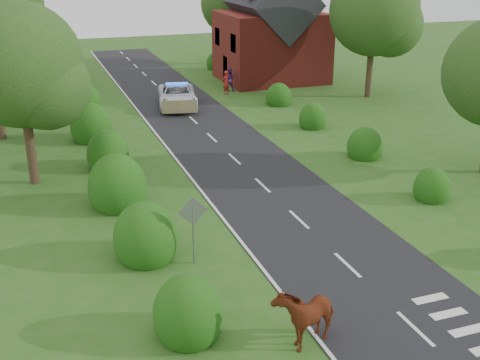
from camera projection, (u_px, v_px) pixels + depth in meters
name	position (u px, v px, depth m)	size (l,w,h in m)	color
ground	(347.00, 265.00, 21.06)	(120.00, 120.00, 0.00)	#285C17
road	(217.00, 143.00, 34.21)	(6.00, 70.00, 0.02)	black
road_markings	(200.00, 157.00, 31.88)	(4.96, 70.00, 0.01)	white
hedgerow_left	(109.00, 162.00, 28.99)	(2.75, 50.41, 3.00)	#134A11
hedgerow_right	(353.00, 141.00, 32.77)	(2.10, 45.78, 2.10)	#134A11
tree_left_a	(26.00, 70.00, 26.45)	(5.74, 5.60, 8.38)	#332316
tree_left_d	(11.00, 7.00, 50.73)	(6.15, 6.00, 8.89)	#332316
tree_right_b	(378.00, 15.00, 42.56)	(6.56, 6.40, 9.40)	#332316
tree_right_c	(237.00, 6.00, 55.24)	(6.15, 6.00, 8.58)	#332316
road_sign	(193.00, 220.00, 20.64)	(1.06, 0.08, 2.53)	gray
house	(271.00, 34.00, 48.99)	(8.00, 7.40, 9.17)	maroon
cow	(305.00, 317.00, 16.86)	(1.10, 2.09, 1.48)	maroon
police_van	(177.00, 96.00, 41.67)	(3.56, 5.95, 1.69)	silver
pedestrian_red	(226.00, 83.00, 45.13)	(0.66, 0.43, 1.80)	#A9221D
pedestrian_purple	(229.00, 79.00, 46.24)	(0.87, 0.68, 1.80)	#5A2775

